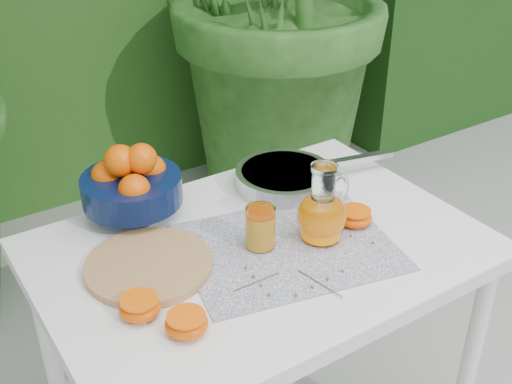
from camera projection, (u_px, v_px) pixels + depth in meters
white_table at (261, 273)px, 1.52m from camera, size 1.00×0.70×0.75m
placemat at (288, 247)px, 1.46m from camera, size 0.54×0.46×0.00m
cutting_board at (149, 266)px, 1.39m from camera, size 0.34×0.34×0.02m
fruit_bowl at (131, 183)px, 1.55m from camera, size 0.30×0.30×0.19m
juice_pitcher at (322, 213)px, 1.46m from camera, size 0.17×0.14×0.19m
juice_tumbler at (260, 228)px, 1.44m from camera, size 0.07×0.07×0.10m
saute_pan at (286, 177)px, 1.70m from camera, size 0.47×0.31×0.05m
orange_halves at (237, 277)px, 1.34m from camera, size 0.68×0.22×0.04m
thyme_sprigs at (309, 263)px, 1.40m from camera, size 0.39×0.26×0.01m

